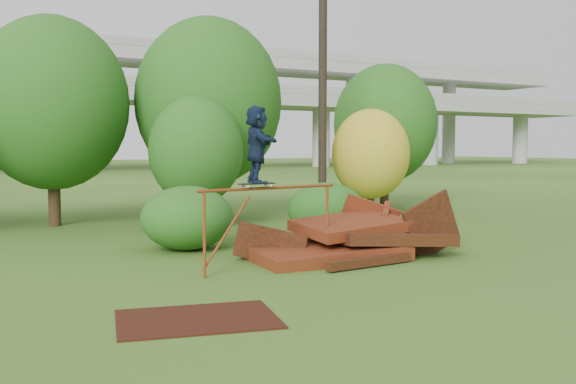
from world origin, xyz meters
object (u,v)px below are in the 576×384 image
skater (257,144)px  utility_pole (323,73)px  flat_plate (197,319)px  scrap_pile (352,241)px

skater → utility_pole: utility_pole is taller
flat_plate → utility_pole: (8.23, 9.78, 4.96)m
skater → flat_plate: size_ratio=0.68×
flat_plate → utility_pole: bearing=49.9°
scrap_pile → flat_plate: bearing=-146.4°
flat_plate → skater: bearing=50.5°
scrap_pile → flat_plate: scrap_pile is taller
flat_plate → utility_pole: size_ratio=0.23×
utility_pole → skater: bearing=-130.3°
scrap_pile → skater: size_ratio=3.48×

